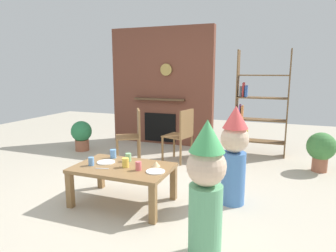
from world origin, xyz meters
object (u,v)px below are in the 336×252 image
object	(u,v)px
coffee_table	(123,172)
potted_plant_short	(82,134)
paper_plate_front	(155,171)
birthday_cake_slice	(156,164)
child_with_cone_hat	(206,186)
bookshelf	(257,108)
paper_cup_near_left	(138,166)
paper_cup_near_right	(113,154)
dining_chair_left	(133,133)
paper_cup_far_right	(91,161)
child_in_pink	(234,153)
dining_chair_middle	(182,132)
paper_plate_rear	(106,162)
potted_plant_tall	(321,149)
paper_cup_center	(125,163)
paper_cup_far_left	(128,157)

from	to	relation	value
coffee_table	potted_plant_short	bearing A→B (deg)	136.96
paper_plate_front	birthday_cake_slice	xyz separation A→B (m)	(-0.07, 0.18, 0.03)
child_with_cone_hat	bookshelf	bearing A→B (deg)	-62.45
paper_cup_near_left	potted_plant_short	xyz separation A→B (m)	(-2.14, 1.84, -0.17)
paper_cup_near_right	potted_plant_short	bearing A→B (deg)	136.81
paper_cup_near_left	dining_chair_left	xyz separation A→B (m)	(-0.85, 1.53, 0.01)
birthday_cake_slice	potted_plant_short	world-z (taller)	potted_plant_short
bookshelf	paper_cup_far_right	xyz separation A→B (m)	(-1.61, -2.82, -0.36)
paper_cup_near_right	child_in_pink	xyz separation A→B (m)	(1.47, 0.21, 0.10)
paper_cup_near_right	birthday_cake_slice	bearing A→B (deg)	-10.33
birthday_cake_slice	dining_chair_middle	world-z (taller)	dining_chair_middle
bookshelf	paper_plate_rear	world-z (taller)	bookshelf
paper_cup_near_right	potted_plant_tall	world-z (taller)	potted_plant_tall
paper_cup_far_right	potted_plant_tall	bearing A→B (deg)	39.41
paper_cup_near_right	birthday_cake_slice	world-z (taller)	paper_cup_near_right
bookshelf	paper_plate_rear	bearing A→B (deg)	-119.54
child_with_cone_hat	paper_cup_near_right	bearing A→B (deg)	-2.71
birthday_cake_slice	child_in_pink	size ratio (longest dim) A/B	0.09
paper_cup_center	potted_plant_tall	world-z (taller)	potted_plant_tall
paper_cup_center	potted_plant_short	world-z (taller)	potted_plant_short
potted_plant_tall	child_in_pink	bearing A→B (deg)	-124.03
coffee_table	child_with_cone_hat	size ratio (longest dim) A/B	0.96
dining_chair_middle	potted_plant_tall	bearing A→B (deg)	-158.50
bookshelf	paper_cup_far_left	distance (m)	2.86
birthday_cake_slice	child_with_cone_hat	xyz separation A→B (m)	(0.77, -0.78, 0.13)
coffee_table	paper_cup_near_right	xyz separation A→B (m)	(-0.27, 0.25, 0.12)
bookshelf	paper_cup_center	bearing A→B (deg)	-113.94
child_with_cone_hat	potted_plant_short	bearing A→B (deg)	-8.85
paper_cup_center	paper_cup_far_right	distance (m)	0.41
paper_plate_rear	dining_chair_left	distance (m)	1.47
dining_chair_middle	potted_plant_tall	distance (m)	2.17
dining_chair_left	paper_cup_center	bearing A→B (deg)	84.25
child_in_pink	dining_chair_left	xyz separation A→B (m)	(-1.81, 1.01, -0.10)
paper_plate_front	dining_chair_left	bearing A→B (deg)	124.72
birthday_cake_slice	child_in_pink	distance (m)	0.90
paper_cup_near_left	paper_plate_front	xyz separation A→B (m)	(0.20, 0.01, -0.04)
birthday_cake_slice	paper_cup_far_right	bearing A→B (deg)	-161.79
paper_cup_far_left	paper_plate_rear	size ratio (longest dim) A/B	0.45
paper_plate_rear	potted_plant_short	bearing A→B (deg)	133.65
paper_cup_far_left	paper_cup_far_right	world-z (taller)	paper_cup_far_right
paper_cup_center	child_in_pink	bearing A→B (deg)	22.21
coffee_table	paper_cup_near_left	distance (m)	0.26
potted_plant_tall	potted_plant_short	bearing A→B (deg)	-176.13
coffee_table	dining_chair_left	distance (m)	1.60
bookshelf	birthday_cake_slice	world-z (taller)	bookshelf
paper_plate_front	paper_plate_rear	size ratio (longest dim) A/B	0.97
paper_cup_far_right	paper_plate_rear	bearing A→B (deg)	56.30
bookshelf	paper_cup_near_right	xyz separation A→B (m)	(-1.53, -2.47, -0.36)
paper_cup_far_left	paper_cup_far_right	bearing A→B (deg)	-136.79
bookshelf	paper_cup_near_left	xyz separation A→B (m)	(-1.03, -2.78, -0.36)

